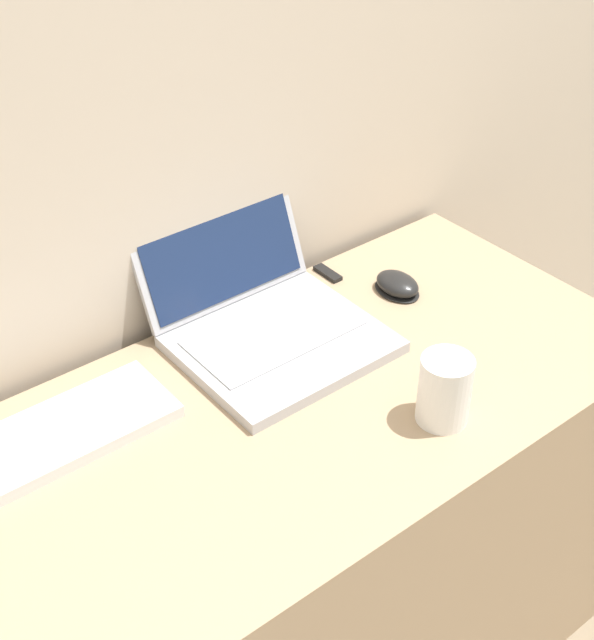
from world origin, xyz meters
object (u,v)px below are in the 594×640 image
drink_cup (445,389)px  usb_stick (328,273)px  external_keyboard (39,444)px  laptop (260,310)px  computer_mouse (397,285)px

drink_cup → usb_stick: size_ratio=1.80×
drink_cup → external_keyboard: (-0.49, 0.31, -0.05)m
laptop → usb_stick: bearing=18.1°
drink_cup → usb_stick: bearing=73.6°
external_keyboard → usb_stick: (0.60, 0.09, -0.01)m
external_keyboard → drink_cup: bearing=-32.0°
computer_mouse → external_keyboard: 0.67m
external_keyboard → usb_stick: bearing=8.6°
computer_mouse → external_keyboard: bearing=177.8°
computer_mouse → external_keyboard: computer_mouse is taller
external_keyboard → usb_stick: size_ratio=6.54×
computer_mouse → usb_stick: bearing=117.8°
laptop → computer_mouse: (0.26, -0.05, -0.03)m
drink_cup → external_keyboard: size_ratio=0.28×
computer_mouse → external_keyboard: size_ratio=0.23×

